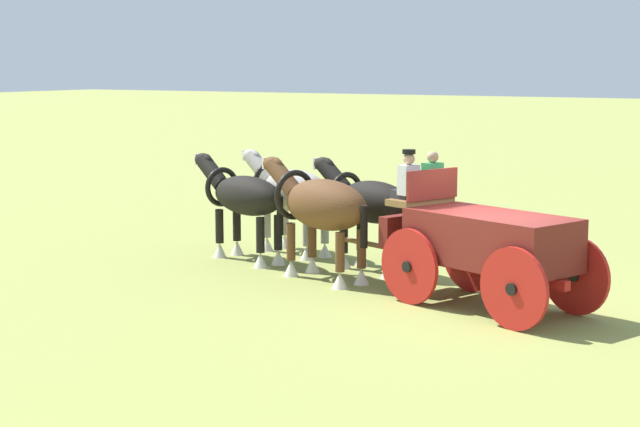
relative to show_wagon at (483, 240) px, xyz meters
The scene contains 6 objects.
ground_plane 1.21m from the show_wagon, 159.95° to the left, with size 220.00×220.00×0.00m, color olive.
show_wagon is the anchor object (origin of this frame).
draft_horse_rear_near 3.70m from the show_wagon, ahead, with size 3.11×1.68×2.33m.
draft_horse_rear_off 3.71m from the show_wagon, 30.24° to the right, with size 2.89×1.52×2.25m.
draft_horse_lead_near 6.29m from the show_wagon, 14.22° to the right, with size 3.09×1.59×2.23m.
draft_horse_lead_off 6.28m from the show_wagon, 26.10° to the right, with size 3.02×1.59×2.25m.
Camera 1 is at (-6.25, 16.65, 4.25)m, focal length 57.89 mm.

